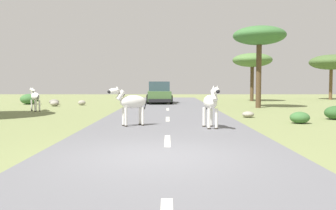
{
  "coord_description": "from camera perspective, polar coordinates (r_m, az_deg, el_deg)",
  "views": [
    {
      "loc": [
        0.29,
        -7.86,
        1.66
      ],
      "look_at": [
        0.23,
        7.72,
        0.7
      ],
      "focal_mm": 37.98,
      "sensor_mm": 36.0,
      "label": 1
    }
  ],
  "objects": [
    {
      "name": "zebra_2",
      "position": [
        22.53,
        -20.36,
        1.25
      ],
      "size": [
        1.1,
        1.3,
        1.43
      ],
      "rotation": [
        0.0,
        0.0,
        0.66
      ],
      "color": "silver",
      "rests_on": "ground_plane"
    },
    {
      "name": "rock_2",
      "position": [
        26.8,
        -17.51,
        0.24
      ],
      "size": [
        0.61,
        0.67,
        0.4
      ],
      "primitive_type": "ellipsoid",
      "color": "gray",
      "rests_on": "ground_plane"
    },
    {
      "name": "zebra_0",
      "position": [
        12.76,
        7.11,
        0.37
      ],
      "size": [
        0.58,
        1.63,
        1.54
      ],
      "rotation": [
        0.0,
        0.0,
        3.29
      ],
      "color": "silver",
      "rests_on": "road"
    },
    {
      "name": "zebra_1",
      "position": [
        13.42,
        -5.76,
        0.43
      ],
      "size": [
        1.47,
        0.94,
        1.5
      ],
      "rotation": [
        0.0,
        0.0,
        2.04
      ],
      "color": "silver",
      "rests_on": "road"
    },
    {
      "name": "tree_1",
      "position": [
        33.73,
        13.6,
        6.95
      ],
      "size": [
        3.6,
        3.6,
        4.41
      ],
      "color": "#4C3823",
      "rests_on": "ground_plane"
    },
    {
      "name": "rock_0",
      "position": [
        17.68,
        12.94,
        -1.48
      ],
      "size": [
        0.57,
        0.59,
        0.29
      ],
      "primitive_type": "ellipsoid",
      "color": "gray",
      "rests_on": "ground_plane"
    },
    {
      "name": "lane_markings",
      "position": [
        7.05,
        0.1,
        -9.68
      ],
      "size": [
        0.16,
        56.0,
        0.01
      ],
      "color": "silver",
      "rests_on": "road"
    },
    {
      "name": "bush_0",
      "position": [
        29.9,
        -21.17,
        0.89
      ],
      "size": [
        1.37,
        1.23,
        0.82
      ],
      "primitive_type": "ellipsoid",
      "color": "#386633",
      "rests_on": "ground_plane"
    },
    {
      "name": "ground_plane",
      "position": [
        8.04,
        -1.88,
        -8.41
      ],
      "size": [
        90.0,
        90.0,
        0.0
      ],
      "primitive_type": "plane",
      "color": "olive"
    },
    {
      "name": "rock_3",
      "position": [
        27.39,
        -13.45,
        0.35
      ],
      "size": [
        0.57,
        0.4,
        0.38
      ],
      "primitive_type": "ellipsoid",
      "color": "gray",
      "rests_on": "ground_plane"
    },
    {
      "name": "rock_1",
      "position": [
        29.07,
        -17.6,
        0.49
      ],
      "size": [
        0.77,
        0.74,
        0.4
      ],
      "primitive_type": "ellipsoid",
      "color": "gray",
      "rests_on": "ground_plane"
    },
    {
      "name": "car_0",
      "position": [
        28.76,
        -1.23,
        1.91
      ],
      "size": [
        2.17,
        4.42,
        1.74
      ],
      "rotation": [
        0.0,
        0.0,
        3.19
      ],
      "color": "#476B38",
      "rests_on": "road"
    },
    {
      "name": "road",
      "position": [
        8.03,
        0.11,
        -8.24
      ],
      "size": [
        6.0,
        64.0,
        0.05
      ],
      "primitive_type": "cube",
      "color": "slate",
      "rests_on": "ground_plane"
    },
    {
      "name": "bush_3",
      "position": [
        15.62,
        20.61,
        -1.92
      ],
      "size": [
        0.81,
        0.73,
        0.48
      ],
      "primitive_type": "ellipsoid",
      "color": "#386633",
      "rests_on": "ground_plane"
    },
    {
      "name": "tree_4",
      "position": [
        39.35,
        24.97,
        6.22
      ],
      "size": [
        4.28,
        4.28,
        4.51
      ],
      "color": "brown",
      "rests_on": "ground_plane"
    },
    {
      "name": "tree_3",
      "position": [
        24.83,
        14.66,
        10.53
      ],
      "size": [
        3.49,
        3.49,
        5.44
      ],
      "color": "#4C3823",
      "rests_on": "ground_plane"
    }
  ]
}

